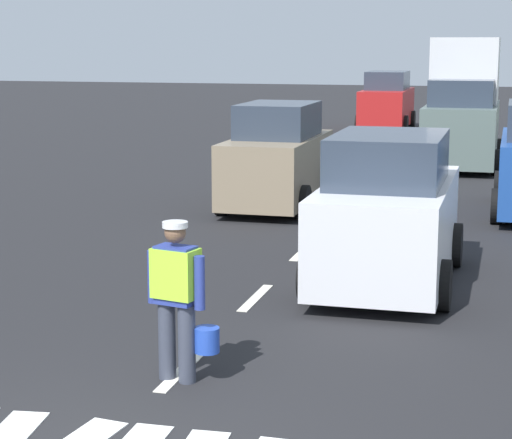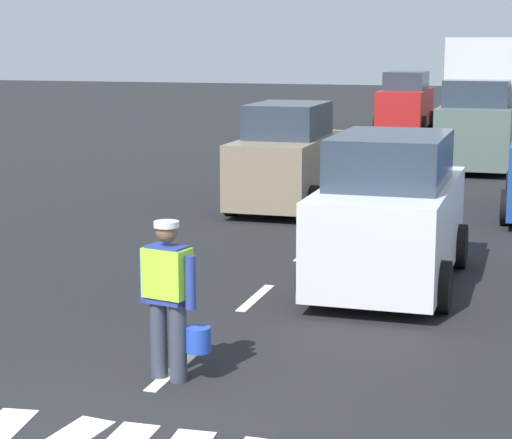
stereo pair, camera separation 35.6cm
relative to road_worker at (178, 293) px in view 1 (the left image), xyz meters
name	(u,v)px [view 1 (the left image)]	position (x,y,z in m)	size (l,w,h in m)	color
ground_plane	(394,162)	(-0.07, 18.60, -0.93)	(96.00, 96.00, 0.00)	black
lane_center_line	(409,147)	(-0.07, 22.80, -0.93)	(0.14, 46.40, 0.01)	silver
road_worker	(178,293)	(0.00, 0.00, 0.00)	(0.77, 0.37, 1.67)	#383D4C
delivery_truck	(463,108)	(1.84, 18.25, 0.68)	(2.16, 4.60, 3.54)	slate
car_oncoming_lead	(277,159)	(-1.53, 10.43, 0.08)	(1.88, 3.92, 2.18)	gray
car_oncoming_third	(387,103)	(-1.62, 28.76, 0.13)	(1.97, 4.23, 2.27)	red
car_outgoing_ahead	(388,214)	(1.54, 4.60, 0.08)	(1.98, 4.17, 2.17)	silver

